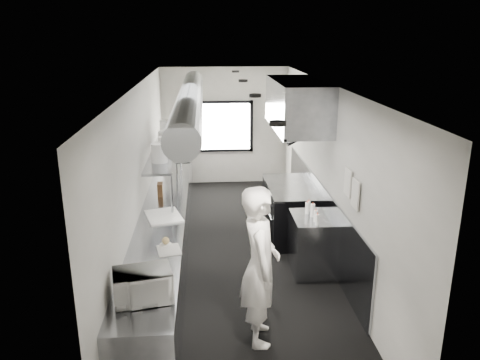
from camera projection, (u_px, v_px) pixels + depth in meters
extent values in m
cube|color=black|center=(236.00, 253.00, 8.05)|extent=(3.00, 8.00, 0.01)
cube|color=beige|center=(235.00, 85.00, 7.22)|extent=(3.00, 8.00, 0.01)
cube|color=beige|center=(225.00, 126.00, 11.44)|extent=(3.00, 0.02, 2.80)
cube|color=beige|center=(268.00, 315.00, 3.83)|extent=(3.00, 0.02, 2.80)
cube|color=beige|center=(141.00, 176.00, 7.53)|extent=(0.02, 8.00, 2.80)
cube|color=beige|center=(327.00, 172.00, 7.74)|extent=(0.02, 8.00, 2.80)
cube|color=gray|center=(319.00, 214.00, 8.28)|extent=(0.03, 5.50, 1.10)
cylinder|color=gray|center=(190.00, 99.00, 7.63)|extent=(0.40, 6.40, 0.40)
cube|color=white|center=(225.00, 127.00, 11.41)|extent=(1.20, 0.03, 1.10)
cube|color=black|center=(225.00, 103.00, 11.25)|extent=(1.36, 0.03, 0.08)
cube|color=black|center=(225.00, 150.00, 11.60)|extent=(1.36, 0.03, 0.08)
cube|color=black|center=(198.00, 127.00, 11.38)|extent=(0.08, 0.03, 1.25)
cube|color=black|center=(251.00, 126.00, 11.47)|extent=(0.08, 0.03, 1.25)
cube|color=gray|center=(297.00, 104.00, 8.08)|extent=(0.80, 2.20, 0.80)
cube|color=gray|center=(275.00, 127.00, 8.17)|extent=(0.05, 2.20, 0.05)
cube|color=black|center=(292.00, 124.00, 8.18)|extent=(0.50, 2.10, 0.28)
cube|color=gray|center=(164.00, 243.00, 7.36)|extent=(0.70, 6.00, 0.90)
cube|color=gray|center=(164.00, 151.00, 8.46)|extent=(0.45, 3.00, 0.04)
cylinder|color=gray|center=(172.00, 194.00, 7.24)|extent=(0.04, 0.04, 0.66)
cylinder|color=gray|center=(177.00, 169.00, 8.57)|extent=(0.04, 0.04, 0.66)
cylinder|color=gray|center=(180.00, 150.00, 9.90)|extent=(0.04, 0.04, 0.66)
cube|color=black|center=(291.00, 212.00, 8.66)|extent=(0.85, 1.60, 0.90)
cube|color=gray|center=(292.00, 187.00, 8.52)|extent=(0.85, 1.60, 0.04)
cube|color=gray|center=(268.00, 212.00, 8.63)|extent=(0.03, 1.55, 0.80)
cylinder|color=gray|center=(267.00, 207.00, 8.60)|extent=(0.03, 1.30, 0.03)
cube|color=gray|center=(313.00, 244.00, 7.33)|extent=(0.65, 0.80, 0.90)
cube|color=gray|center=(176.00, 175.00, 10.89)|extent=(0.70, 1.20, 0.90)
cube|color=silver|center=(348.00, 182.00, 6.54)|extent=(0.02, 0.28, 0.38)
cube|color=silver|center=(355.00, 194.00, 6.22)|extent=(0.02, 0.28, 0.38)
imported|color=white|center=(260.00, 266.00, 5.54)|extent=(0.47, 0.71, 1.95)
imported|color=white|center=(143.00, 285.00, 4.93)|extent=(0.62, 0.52, 0.33)
cylinder|color=#A8AEA0|center=(129.00, 280.00, 5.28)|extent=(0.15, 0.15, 0.10)
cylinder|color=#A8AEA0|center=(138.00, 271.00, 5.47)|extent=(0.16, 0.16, 0.09)
cube|color=silver|center=(169.00, 250.00, 6.10)|extent=(0.35, 0.41, 0.01)
cylinder|color=white|center=(166.00, 244.00, 6.25)|extent=(0.19, 0.19, 0.01)
sphere|color=tan|center=(166.00, 241.00, 6.24)|extent=(0.10, 0.10, 0.10)
cube|color=white|center=(164.00, 216.00, 7.20)|extent=(0.65, 0.76, 0.02)
cube|color=brown|center=(160.00, 189.00, 8.11)|extent=(0.10, 0.20, 0.22)
cylinder|color=white|center=(159.00, 153.00, 7.62)|extent=(0.34, 0.34, 0.31)
cylinder|color=white|center=(165.00, 144.00, 8.26)|extent=(0.23, 0.23, 0.27)
cylinder|color=white|center=(164.00, 139.00, 8.57)|extent=(0.26, 0.26, 0.31)
cylinder|color=white|center=(166.00, 130.00, 9.20)|extent=(0.25, 0.25, 0.38)
cylinder|color=white|center=(317.00, 220.00, 6.88)|extent=(0.06, 0.06, 0.16)
cylinder|color=white|center=(316.00, 216.00, 6.99)|extent=(0.07, 0.07, 0.18)
cylinder|color=white|center=(313.00, 210.00, 7.18)|extent=(0.09, 0.09, 0.20)
cylinder|color=white|center=(307.00, 208.00, 7.30)|extent=(0.08, 0.08, 0.18)
cylinder|color=white|center=(309.00, 206.00, 7.41)|extent=(0.07, 0.07, 0.16)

